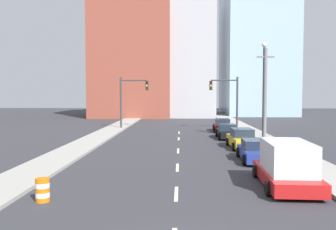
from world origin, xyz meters
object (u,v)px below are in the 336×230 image
Objects in this scene: traffic_signal_left at (128,96)px; sedan_black at (227,132)px; sedan_maroon at (222,126)px; traffic_signal_right at (230,96)px; sedan_blue at (255,151)px; sedan_yellow at (242,139)px; box_truck_red at (287,166)px; traffic_barrel at (43,190)px; utility_pole_right_mid at (265,93)px; street_lamp at (264,84)px.

traffic_signal_left is 14.55m from sedan_black.
sedan_black is 6.63m from sedan_maroon.
traffic_signal_left is 1.00× the size of traffic_signal_right.
sedan_black is (-0.28, 11.95, 0.01)m from sedan_blue.
traffic_signal_left and traffic_signal_right have the same top height.
box_truck_red is at bearing -91.53° from sedan_yellow.
sedan_black is at bearing 92.94° from sedan_blue.
traffic_signal_left is at bearing 124.17° from sedan_yellow.
traffic_barrel is at bearing -163.22° from box_truck_red.
sedan_maroon is (-1.11, -2.54, -3.34)m from traffic_signal_right.
sedan_maroon is at bearing 109.73° from utility_pole_right_mid.
utility_pole_right_mid is at bearing -37.44° from traffic_signal_left.
sedan_blue is (11.07, -21.11, -3.37)m from traffic_signal_left.
sedan_blue is (-1.09, -21.11, -3.37)m from traffic_signal_right.
traffic_barrel is at bearing -123.65° from utility_pole_right_mid.
utility_pole_right_mid is 17.66m from box_truck_red.
box_truck_red is at bearing 14.43° from traffic_barrel.
traffic_signal_right is 28.00m from box_truck_red.
sedan_blue is at bearing -105.65° from utility_pole_right_mid.
sedan_black is 0.96× the size of sedan_maroon.
street_lamp reaches higher than traffic_signal_right.
street_lamp is at bearing -36.66° from traffic_signal_left.
utility_pole_right_mid is 1.79× the size of sedan_maroon.
traffic_signal_left is 0.70× the size of street_lamp.
street_lamp is 1.87× the size of sedan_yellow.
street_lamp is (-0.06, 0.34, 0.83)m from utility_pole_right_mid.
sedan_blue is (10.26, 9.39, 0.15)m from traffic_barrel.
sedan_maroon is (11.06, -2.54, -3.34)m from traffic_signal_left.
traffic_signal_right is at bearing 69.04° from sedan_maroon.
sedan_maroon is at bearing 69.88° from traffic_barrel.
street_lamp is 9.48m from sedan_maroon.
sedan_blue is 1.02× the size of sedan_maroon.
traffic_signal_right is 6.62× the size of traffic_barrel.
sedan_yellow is at bearing -86.15° from sedan_black.
traffic_signal_left is 0.75× the size of utility_pole_right_mid.
traffic_barrel is 10.74m from box_truck_red.
traffic_signal_right is 1.34× the size of sedan_maroon.
traffic_signal_left is 1.32× the size of sedan_blue.
utility_pole_right_mid is 6.60m from sedan_yellow.
sedan_maroon is (-0.11, 12.91, -0.04)m from sedan_yellow.
sedan_blue is at bearing 42.47° from traffic_barrel.
sedan_black is at bearing 91.72° from sedan_yellow.
sedan_yellow is (0.09, 5.66, 0.07)m from sedan_blue.
traffic_signal_right is 1.32× the size of sedan_blue.
traffic_signal_right is at bearing 90.38° from box_truck_red.
traffic_signal_right is at bearing 84.63° from sedan_yellow.
traffic_signal_left is 19.35m from sedan_yellow.
sedan_black is (9.98, 21.34, 0.17)m from traffic_barrel.
sedan_maroon is at bearing 88.16° from sedan_black.
sedan_yellow is 1.07× the size of sedan_black.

